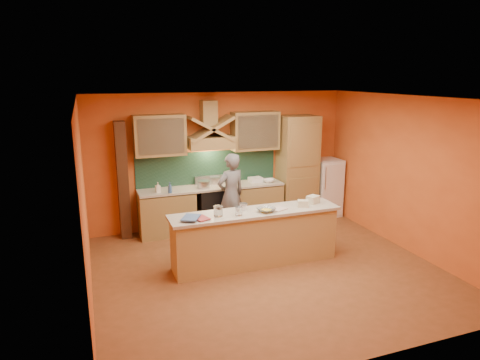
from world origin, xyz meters
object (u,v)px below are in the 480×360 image
object	(u,v)px
stove	(212,208)
fridge	(326,187)
mixing_bowl	(266,210)
person	(231,195)
kitchen_scale	(243,207)

from	to	relation	value
stove	fridge	bearing A→B (deg)	0.00
stove	mixing_bowl	distance (m)	2.11
person	kitchen_scale	distance (m)	1.32
stove	fridge	world-z (taller)	fridge
stove	person	xyz separation A→B (m)	(0.25, -0.49, 0.39)
fridge	mixing_bowl	bearing A→B (deg)	-139.49
fridge	stove	bearing A→B (deg)	180.00
fridge	kitchen_scale	distance (m)	3.23
person	kitchen_scale	world-z (taller)	person
kitchen_scale	mixing_bowl	bearing A→B (deg)	-13.26
kitchen_scale	mixing_bowl	xyz separation A→B (m)	(0.32, -0.23, -0.01)
person	mixing_bowl	xyz separation A→B (m)	(0.10, -1.52, 0.14)
stove	person	distance (m)	0.67
stove	fridge	size ratio (longest dim) A/B	0.69
stove	kitchen_scale	xyz separation A→B (m)	(0.02, -1.78, 0.54)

